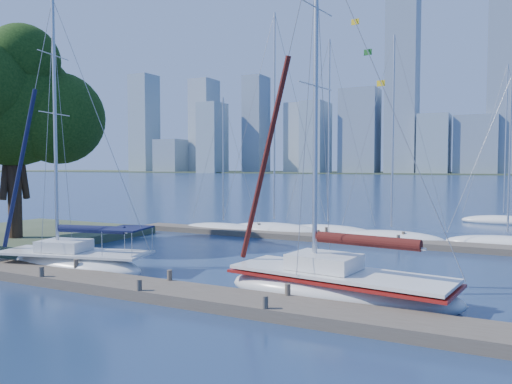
% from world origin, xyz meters
% --- Properties ---
extents(ground, '(700.00, 700.00, 0.00)m').
position_xyz_m(ground, '(0.00, 0.00, 0.00)').
color(ground, '#172849').
rests_on(ground, ground).
extents(near_dock, '(26.00, 2.00, 0.40)m').
position_xyz_m(near_dock, '(0.00, 0.00, 0.20)').
color(near_dock, '#4E4539').
rests_on(near_dock, ground).
extents(far_dock, '(30.00, 1.80, 0.36)m').
position_xyz_m(far_dock, '(2.00, 16.00, 0.18)').
color(far_dock, '#4E4539').
rests_on(far_dock, ground).
extents(far_shore, '(800.00, 100.00, 1.50)m').
position_xyz_m(far_shore, '(0.00, 320.00, 0.00)').
color(far_shore, '#38472D').
rests_on(far_shore, ground).
extents(tree, '(9.97, 9.08, 13.00)m').
position_xyz_m(tree, '(-14.90, 5.52, 8.69)').
color(tree, black).
rests_on(tree, ground).
extents(sailboat_navy, '(7.97, 4.14, 13.01)m').
position_xyz_m(sailboat_navy, '(-6.17, 1.92, 1.10)').
color(sailboat_navy, silver).
rests_on(sailboat_navy, ground).
extents(sailboat_maroon, '(8.96, 3.97, 13.96)m').
position_xyz_m(sailboat_maroon, '(6.28, 2.63, 1.07)').
color(sailboat_maroon, silver).
rests_on(sailboat_maroon, ground).
extents(bg_boat_0, '(7.03, 3.58, 10.14)m').
position_xyz_m(bg_boat_0, '(-6.92, 16.77, 0.22)').
color(bg_boat_0, silver).
rests_on(bg_boat_0, ground).
extents(bg_boat_1, '(7.68, 5.12, 15.93)m').
position_xyz_m(bg_boat_1, '(-3.11, 17.44, 0.31)').
color(bg_boat_1, silver).
rests_on(bg_boat_1, ground).
extents(bg_boat_2, '(7.18, 3.33, 13.87)m').
position_xyz_m(bg_boat_2, '(0.60, 18.38, 0.28)').
color(bg_boat_2, silver).
rests_on(bg_boat_2, ground).
extents(bg_boat_3, '(6.93, 2.86, 13.39)m').
position_xyz_m(bg_boat_3, '(5.16, 17.35, 0.27)').
color(bg_boat_3, silver).
rests_on(bg_boat_3, ground).
extents(bg_boat_4, '(7.24, 4.30, 10.47)m').
position_xyz_m(bg_boat_4, '(11.77, 18.37, 0.22)').
color(bg_boat_4, silver).
rests_on(bg_boat_4, ground).
extents(bg_boat_7, '(6.88, 3.80, 13.60)m').
position_xyz_m(bg_boat_7, '(11.49, 31.96, 0.26)').
color(bg_boat_7, silver).
rests_on(bg_boat_7, ground).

